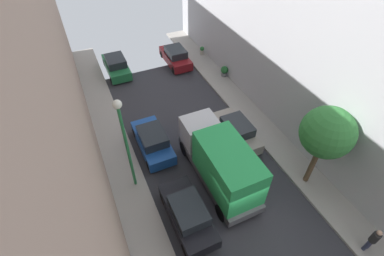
{
  "coord_description": "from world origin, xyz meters",
  "views": [
    {
      "loc": [
        -5.58,
        -6.11,
        13.99
      ],
      "look_at": [
        0.23,
        6.76,
        0.5
      ],
      "focal_mm": 26.34,
      "sensor_mm": 36.0,
      "label": 1
    }
  ],
  "objects": [
    {
      "name": "parked_car_right_1",
      "position": [
        2.7,
        5.06,
        0.72
      ],
      "size": [
        1.78,
        4.2,
        1.57
      ],
      "color": "gray",
      "rests_on": "ground"
    },
    {
      "name": "pedestrian",
      "position": [
        4.62,
        -4.21,
        1.07
      ],
      "size": [
        0.4,
        0.36,
        1.72
      ],
      "color": "#2D334C",
      "rests_on": "sidewalk_right"
    },
    {
      "name": "potted_plant_1",
      "position": [
        5.59,
        16.28,
        0.57
      ],
      "size": [
        0.41,
        0.41,
        0.79
      ],
      "color": "#B2A899",
      "rests_on": "sidewalk_right"
    },
    {
      "name": "ground",
      "position": [
        0.0,
        0.0,
        0.0
      ],
      "size": [
        32.0,
        32.0,
        0.0
      ],
      "primitive_type": "plane",
      "color": "#2D2D33"
    },
    {
      "name": "parked_car_left_3",
      "position": [
        -2.7,
        0.77,
        0.72
      ],
      "size": [
        1.78,
        4.2,
        1.57
      ],
      "color": "black",
      "rests_on": "ground"
    },
    {
      "name": "lamp_post",
      "position": [
        -4.6,
        4.15,
        4.16
      ],
      "size": [
        0.44,
        0.44,
        6.2
      ],
      "color": "#26723F",
      "rests_on": "sidewalk_left"
    },
    {
      "name": "parked_car_right_2",
      "position": [
        2.7,
        15.97,
        0.72
      ],
      "size": [
        1.78,
        4.2,
        1.57
      ],
      "color": "maroon",
      "rests_on": "ground"
    },
    {
      "name": "potted_plant_0",
      "position": [
        5.71,
        12.05,
        0.65
      ],
      "size": [
        0.64,
        0.64,
        0.92
      ],
      "color": "slate",
      "rests_on": "sidewalk_right"
    },
    {
      "name": "sidewalk_left",
      "position": [
        -5.0,
        0.0,
        0.07
      ],
      "size": [
        2.0,
        44.0,
        0.15
      ],
      "primitive_type": "cube",
      "color": "gray",
      "rests_on": "ground"
    },
    {
      "name": "street_tree_1",
      "position": [
        4.73,
        0.24,
        4.08
      ],
      "size": [
        2.73,
        2.73,
        5.32
      ],
      "color": "brown",
      "rests_on": "sidewalk_right"
    },
    {
      "name": "delivery_truck",
      "position": [
        0.0,
        2.45,
        1.79
      ],
      "size": [
        2.26,
        6.6,
        3.38
      ],
      "color": "#4C4C51",
      "rests_on": "ground"
    },
    {
      "name": "sidewalk_right",
      "position": [
        5.0,
        0.0,
        0.07
      ],
      "size": [
        2.0,
        44.0,
        0.15
      ],
      "primitive_type": "cube",
      "color": "gray",
      "rests_on": "ground"
    },
    {
      "name": "parked_car_left_5",
      "position": [
        -2.7,
        16.67,
        0.72
      ],
      "size": [
        1.78,
        4.2,
        1.57
      ],
      "color": "#1E6638",
      "rests_on": "ground"
    },
    {
      "name": "parked_car_left_4",
      "position": [
        -2.7,
        6.5,
        0.72
      ],
      "size": [
        1.78,
        4.2,
        1.57
      ],
      "color": "#194799",
      "rests_on": "ground"
    }
  ]
}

